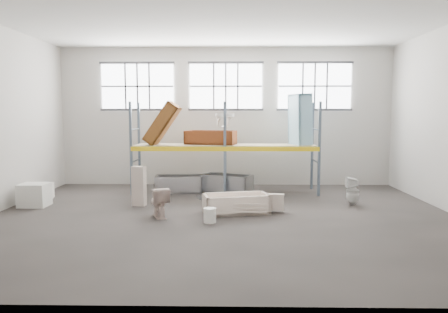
{
  "coord_description": "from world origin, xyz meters",
  "views": [
    {
      "loc": [
        0.22,
        -10.57,
        2.63
      ],
      "look_at": [
        0.0,
        1.5,
        1.4
      ],
      "focal_mm": 34.09,
      "sensor_mm": 36.0,
      "label": 1
    }
  ],
  "objects_px": {
    "bathtub_beige": "(236,204)",
    "bucket": "(210,215)",
    "steel_tub_right": "(227,184)",
    "carton_near": "(34,195)",
    "toilet_beige": "(159,202)",
    "cistern_tall": "(139,186)",
    "toilet_white": "(353,191)",
    "blue_tub_upright": "(300,120)",
    "steel_tub_left": "(179,184)",
    "rust_tub_flat": "(211,138)"
  },
  "relations": [
    {
      "from": "cistern_tall",
      "to": "toilet_white",
      "type": "xyz_separation_m",
      "value": [
        6.13,
        0.22,
        -0.16
      ]
    },
    {
      "from": "toilet_white",
      "to": "steel_tub_right",
      "type": "xyz_separation_m",
      "value": [
        -3.64,
        1.86,
        -0.11
      ]
    },
    {
      "from": "rust_tub_flat",
      "to": "cistern_tall",
      "type": "bearing_deg",
      "value": -130.03
    },
    {
      "from": "rust_tub_flat",
      "to": "bucket",
      "type": "bearing_deg",
      "value": -87.52
    },
    {
      "from": "steel_tub_left",
      "to": "steel_tub_right",
      "type": "height_order",
      "value": "steel_tub_right"
    },
    {
      "from": "toilet_white",
      "to": "carton_near",
      "type": "relative_size",
      "value": 1.08
    },
    {
      "from": "cistern_tall",
      "to": "steel_tub_left",
      "type": "height_order",
      "value": "cistern_tall"
    },
    {
      "from": "cistern_tall",
      "to": "blue_tub_upright",
      "type": "height_order",
      "value": "blue_tub_upright"
    },
    {
      "from": "cistern_tall",
      "to": "bucket",
      "type": "height_order",
      "value": "cistern_tall"
    },
    {
      "from": "bathtub_beige",
      "to": "bucket",
      "type": "bearing_deg",
      "value": -135.55
    },
    {
      "from": "toilet_beige",
      "to": "blue_tub_upright",
      "type": "relative_size",
      "value": 0.45
    },
    {
      "from": "steel_tub_right",
      "to": "cistern_tall",
      "type": "bearing_deg",
      "value": -140.07
    },
    {
      "from": "steel_tub_right",
      "to": "carton_near",
      "type": "height_order",
      "value": "carton_near"
    },
    {
      "from": "bathtub_beige",
      "to": "toilet_white",
      "type": "height_order",
      "value": "toilet_white"
    },
    {
      "from": "bathtub_beige",
      "to": "steel_tub_left",
      "type": "distance_m",
      "value": 3.49
    },
    {
      "from": "cistern_tall",
      "to": "bucket",
      "type": "relative_size",
      "value": 3.21
    },
    {
      "from": "bathtub_beige",
      "to": "toilet_beige",
      "type": "xyz_separation_m",
      "value": [
        -1.96,
        -0.48,
        0.14
      ]
    },
    {
      "from": "toilet_beige",
      "to": "steel_tub_right",
      "type": "relative_size",
      "value": 0.48
    },
    {
      "from": "toilet_beige",
      "to": "toilet_white",
      "type": "height_order",
      "value": "toilet_white"
    },
    {
      "from": "toilet_beige",
      "to": "toilet_white",
      "type": "distance_m",
      "value": 5.54
    },
    {
      "from": "toilet_beige",
      "to": "carton_near",
      "type": "height_order",
      "value": "toilet_beige"
    },
    {
      "from": "bucket",
      "to": "rust_tub_flat",
      "type": "bearing_deg",
      "value": 92.48
    },
    {
      "from": "bathtub_beige",
      "to": "rust_tub_flat",
      "type": "height_order",
      "value": "rust_tub_flat"
    },
    {
      "from": "carton_near",
      "to": "cistern_tall",
      "type": "bearing_deg",
      "value": 2.52
    },
    {
      "from": "toilet_white",
      "to": "bucket",
      "type": "bearing_deg",
      "value": -60.59
    },
    {
      "from": "bathtub_beige",
      "to": "steel_tub_right",
      "type": "xyz_separation_m",
      "value": [
        -0.28,
        2.92,
        0.05
      ]
    },
    {
      "from": "carton_near",
      "to": "bucket",
      "type": "bearing_deg",
      "value": -18.77
    },
    {
      "from": "toilet_white",
      "to": "blue_tub_upright",
      "type": "relative_size",
      "value": 0.47
    },
    {
      "from": "blue_tub_upright",
      "to": "bucket",
      "type": "xyz_separation_m",
      "value": [
        -2.78,
        -4.03,
        -2.22
      ]
    },
    {
      "from": "bucket",
      "to": "steel_tub_left",
      "type": "bearing_deg",
      "value": 107.52
    },
    {
      "from": "bathtub_beige",
      "to": "blue_tub_upright",
      "type": "distance_m",
      "value": 4.27
    },
    {
      "from": "bathtub_beige",
      "to": "toilet_white",
      "type": "xyz_separation_m",
      "value": [
        3.37,
        1.06,
        0.16
      ]
    },
    {
      "from": "toilet_beige",
      "to": "cistern_tall",
      "type": "bearing_deg",
      "value": -80.23
    },
    {
      "from": "bathtub_beige",
      "to": "steel_tub_right",
      "type": "distance_m",
      "value": 2.94
    },
    {
      "from": "rust_tub_flat",
      "to": "bucket",
      "type": "distance_m",
      "value": 4.47
    },
    {
      "from": "steel_tub_left",
      "to": "bathtub_beige",
      "type": "bearing_deg",
      "value": -57.2
    },
    {
      "from": "bathtub_beige",
      "to": "rust_tub_flat",
      "type": "xyz_separation_m",
      "value": [
        -0.83,
        3.15,
        1.57
      ]
    },
    {
      "from": "toilet_beige",
      "to": "steel_tub_right",
      "type": "height_order",
      "value": "toilet_beige"
    },
    {
      "from": "cistern_tall",
      "to": "toilet_white",
      "type": "distance_m",
      "value": 6.13
    },
    {
      "from": "cistern_tall",
      "to": "carton_near",
      "type": "xyz_separation_m",
      "value": [
        -2.96,
        -0.13,
        -0.24
      ]
    },
    {
      "from": "cistern_tall",
      "to": "carton_near",
      "type": "bearing_deg",
      "value": -166.03
    },
    {
      "from": "cistern_tall",
      "to": "rust_tub_flat",
      "type": "height_order",
      "value": "rust_tub_flat"
    },
    {
      "from": "toilet_white",
      "to": "bucket",
      "type": "relative_size",
      "value": 2.3
    },
    {
      "from": "toilet_white",
      "to": "steel_tub_left",
      "type": "bearing_deg",
      "value": -107.47
    },
    {
      "from": "steel_tub_right",
      "to": "blue_tub_upright",
      "type": "relative_size",
      "value": 0.94
    },
    {
      "from": "blue_tub_upright",
      "to": "carton_near",
      "type": "distance_m",
      "value": 8.44
    },
    {
      "from": "rust_tub_flat",
      "to": "bucket",
      "type": "height_order",
      "value": "rust_tub_flat"
    },
    {
      "from": "toilet_white",
      "to": "rust_tub_flat",
      "type": "xyz_separation_m",
      "value": [
        -4.19,
        2.08,
        1.41
      ]
    },
    {
      "from": "cistern_tall",
      "to": "carton_near",
      "type": "distance_m",
      "value": 2.97
    },
    {
      "from": "toilet_white",
      "to": "carton_near",
      "type": "xyz_separation_m",
      "value": [
        -9.09,
        -0.35,
        -0.08
      ]
    }
  ]
}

